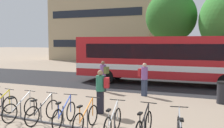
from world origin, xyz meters
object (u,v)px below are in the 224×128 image
object	(u,v)px
parked_bicycle_blue_5	(64,115)
parked_bicycle_black_8	(144,126)
parked_bicycle_black_4	(43,112)
trash_bin	(223,92)
street_tree_0	(171,17)
city_bus	(166,58)
parked_bicycle_silver_3	(21,109)
commuter_red_pack_0	(144,77)
commuter_olive_pack_2	(103,74)
commuter_red_pack_1	(101,88)
parked_bicycle_orange_6	(86,118)
parked_bicycle_white_7	(113,122)

from	to	relation	value
parked_bicycle_blue_5	parked_bicycle_black_8	size ratio (longest dim) A/B	1.00
parked_bicycle_black_4	trash_bin	world-z (taller)	trash_bin
parked_bicycle_black_4	street_tree_0	xyz separation A→B (m)	(1.99, 16.99, 4.85)
city_bus	street_tree_0	world-z (taller)	street_tree_0
parked_bicycle_blue_5	trash_bin	world-z (taller)	trash_bin
parked_bicycle_silver_3	trash_bin	world-z (taller)	trash_bin
parked_bicycle_black_4	commuter_red_pack_0	xyz separation A→B (m)	(2.28, 5.54, 0.63)
parked_bicycle_black_4	commuter_olive_pack_2	bearing A→B (deg)	7.35
commuter_red_pack_0	commuter_red_pack_1	distance (m)	3.85
parked_bicycle_silver_3	parked_bicycle_black_8	bearing A→B (deg)	-88.36
parked_bicycle_blue_5	commuter_olive_pack_2	distance (m)	6.01
parked_bicycle_black_4	commuter_red_pack_1	size ratio (longest dim) A/B	0.98
city_bus	parked_bicycle_silver_3	size ratio (longest dim) A/B	7.02
parked_bicycle_silver_3	commuter_olive_pack_2	world-z (taller)	commuter_olive_pack_2
parked_bicycle_black_4	trash_bin	size ratio (longest dim) A/B	1.67
commuter_red_pack_1	street_tree_0	world-z (taller)	street_tree_0
parked_bicycle_silver_3	parked_bicycle_orange_6	world-z (taller)	same
city_bus	commuter_olive_pack_2	xyz separation A→B (m)	(-2.93, -3.76, -0.76)
parked_bicycle_white_7	commuter_olive_pack_2	world-z (taller)	commuter_olive_pack_2
parked_bicycle_silver_3	trash_bin	distance (m)	8.84
parked_bicycle_black_4	parked_bicycle_black_8	world-z (taller)	same
parked_bicycle_blue_5	parked_bicycle_orange_6	size ratio (longest dim) A/B	1.00
parked_bicycle_orange_6	city_bus	bearing A→B (deg)	-5.32
commuter_red_pack_0	commuter_red_pack_1	size ratio (longest dim) A/B	1.00
parked_bicycle_orange_6	commuter_olive_pack_2	xyz separation A→B (m)	(-1.98, 6.00, 0.63)
city_bus	commuter_red_pack_0	distance (m)	4.19
parked_bicycle_blue_5	commuter_red_pack_1	size ratio (longest dim) A/B	0.98
parked_bicycle_black_8	commuter_red_pack_1	distance (m)	3.03
parked_bicycle_orange_6	parked_bicycle_black_8	xyz separation A→B (m)	(1.93, -0.05, 0.00)
street_tree_0	parked_bicycle_blue_5	bearing A→B (deg)	-93.66
trash_bin	parked_bicycle_blue_5	bearing A→B (deg)	-134.42
parked_bicycle_orange_6	street_tree_0	world-z (taller)	street_tree_0
city_bus	street_tree_0	size ratio (longest dim) A/B	1.58
parked_bicycle_silver_3	commuter_red_pack_0	world-z (taller)	commuter_red_pack_0
parked_bicycle_black_8	commuter_olive_pack_2	xyz separation A→B (m)	(-3.91, 6.04, 0.63)
parked_bicycle_blue_5	parked_bicycle_orange_6	xyz separation A→B (m)	(0.89, -0.12, 0.00)
parked_bicycle_silver_3	commuter_red_pack_0	xyz separation A→B (m)	(3.27, 5.54, 0.63)
parked_bicycle_blue_5	commuter_olive_pack_2	xyz separation A→B (m)	(-1.09, 5.88, 0.63)
commuter_olive_pack_2	trash_bin	world-z (taller)	commuter_olive_pack_2
commuter_olive_pack_2	parked_bicycle_silver_3	bearing A→B (deg)	100.74
parked_bicycle_blue_5	street_tree_0	bearing A→B (deg)	-9.11
parked_bicycle_orange_6	trash_bin	bearing A→B (deg)	-38.22
parked_bicycle_black_4	commuter_red_pack_1	distance (m)	2.39
city_bus	parked_bicycle_black_8	distance (m)	9.95
parked_bicycle_black_4	parked_bicycle_orange_6	bearing A→B (deg)	-88.62
parked_bicycle_black_4	commuter_olive_pack_2	distance (m)	5.91
commuter_red_pack_0	street_tree_0	size ratio (longest dim) A/B	0.23
parked_bicycle_black_8	commuter_red_pack_0	bearing A→B (deg)	16.37
parked_bicycle_black_4	parked_bicycle_orange_6	world-z (taller)	same
city_bus	commuter_red_pack_1	size ratio (longest dim) A/B	6.92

